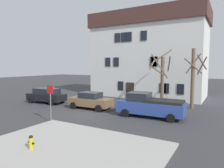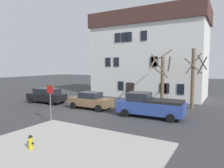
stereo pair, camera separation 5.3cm
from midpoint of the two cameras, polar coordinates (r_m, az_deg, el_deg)
name	(u,v)px [view 2 (the right image)]	position (r m, az deg, el deg)	size (l,w,h in m)	color
ground_plane	(84,114)	(18.55, -7.88, -8.28)	(120.00, 120.00, 0.00)	#38383A
sidewalk_slab	(60,153)	(10.76, -14.18, -18.23)	(9.51, 8.06, 0.12)	#A8A59E
building_main	(149,55)	(29.52, 10.28, 8.13)	(15.53, 7.72, 11.56)	white
tree_bare_near	(162,78)	(22.09, 13.84, 1.75)	(2.56, 2.96, 6.10)	brown
tree_bare_mid	(194,77)	(21.73, 21.97, 1.94)	(2.09, 2.48, 5.98)	brown
car_black_wagon	(47,95)	(24.63, -17.81, -3.03)	(4.69, 2.28, 1.71)	black
car_brown_sedan	(91,100)	(20.46, -5.97, -4.60)	(4.45, 2.07, 1.67)	brown
pickup_truck_blue	(150,105)	(17.44, 10.63, -5.91)	(5.60, 2.43, 2.02)	#2D4799
fire_hydrant	(31,142)	(11.36, -21.73, -14.84)	(0.42, 0.22, 0.72)	gold
street_sign_pole	(50,96)	(16.00, -16.85, -3.30)	(0.76, 0.07, 2.87)	slate
bicycle_leaning	(97,97)	(25.73, -4.27, -3.63)	(1.65, 0.67, 1.03)	black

